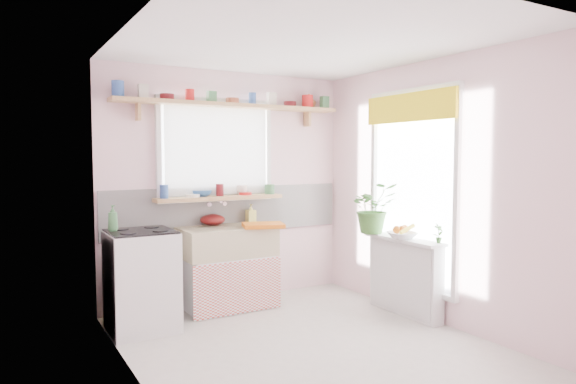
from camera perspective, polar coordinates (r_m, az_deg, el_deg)
room at (r=5.31m, az=3.11°, el=1.70°), size 3.20×3.20×3.20m
sink_unit at (r=5.43m, az=-6.74°, el=-8.27°), size 0.95×0.65×1.11m
cooker at (r=4.90m, az=-15.96°, el=-9.41°), size 0.58×0.58×0.93m
radiator_ledge at (r=5.32m, az=12.88°, el=-8.98°), size 0.22×0.95×0.78m
windowsill at (r=5.49m, az=-7.58°, el=-0.66°), size 1.40×0.22×0.04m
pine_shelf at (r=5.55m, az=-6.19°, el=9.53°), size 2.52×0.24×0.04m
shelf_crockery at (r=5.56m, az=-6.19°, el=10.30°), size 2.47×0.11×0.12m
sill_crockery at (r=5.49m, az=-7.59°, el=0.14°), size 1.35×0.11×0.12m
dish_tray at (r=5.32m, az=-2.76°, el=-3.71°), size 0.49×0.42×0.04m
colander at (r=5.51m, az=-8.38°, el=-3.07°), size 0.28×0.28×0.12m
jade_plant at (r=5.45m, az=9.43°, el=-1.75°), size 0.57×0.52×0.53m
fruit_bowl at (r=5.15m, az=12.55°, el=-4.73°), size 0.34×0.34×0.07m
herb_pot at (r=4.98m, az=16.39°, el=-4.44°), size 0.10×0.07×0.18m
soap_bottle_sink at (r=5.68m, az=-4.15°, el=-2.37°), size 0.09×0.10×0.21m
sill_cup at (r=5.66m, az=-5.23°, el=0.24°), size 0.18×0.18×0.11m
sill_bowl at (r=5.48m, az=-9.59°, el=-0.13°), size 0.22×0.22×0.07m
shelf_vase at (r=6.09m, az=2.35°, el=10.04°), size 0.21×0.21×0.17m
cooker_bottle at (r=4.84m, az=-18.89°, el=-2.76°), size 0.12×0.12×0.23m
fruit at (r=5.15m, az=12.56°, el=-4.07°), size 0.20×0.14×0.10m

